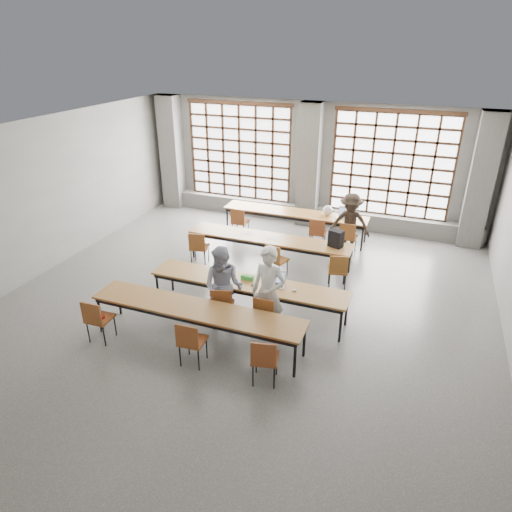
{
  "coord_description": "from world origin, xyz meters",
  "views": [
    {
      "loc": [
        3.17,
        -7.36,
        5.08
      ],
      "look_at": [
        0.2,
        0.4,
        1.07
      ],
      "focal_mm": 32.0,
      "sensor_mm": 36.0,
      "label": 1
    }
  ],
  "objects_px": {
    "chair_front_left": "(222,303)",
    "chair_front_right": "(266,312)",
    "chair_near_right": "(264,357)",
    "backpack": "(336,239)",
    "chair_back_left": "(239,220)",
    "chair_mid_right": "(338,268)",
    "chair_back_right": "(348,235)",
    "chair_near_mid": "(190,339)",
    "desk_row_b": "(269,240)",
    "chair_mid_centre": "(275,258)",
    "plastic_bag": "(328,211)",
    "student_female": "(223,287)",
    "student_back": "(350,224)",
    "desk_row_d": "(197,311)",
    "phone": "(255,285)",
    "chair_back_mid": "(317,231)",
    "chair_mid_left": "(198,245)",
    "green_box": "(247,278)",
    "mouse": "(294,290)",
    "desk_row_c": "(248,285)",
    "desk_row_a": "(295,214)",
    "laptop_front": "(276,281)",
    "laptop_back": "(345,215)",
    "student_male": "(268,292)",
    "red_pouch": "(100,316)",
    "chair_near_left": "(97,317)"
  },
  "relations": [
    {
      "from": "chair_mid_left",
      "to": "green_box",
      "type": "distance_m",
      "value": 2.42
    },
    {
      "from": "desk_row_b",
      "to": "green_box",
      "type": "xyz_separation_m",
      "value": [
        0.3,
        -2.14,
        0.11
      ]
    },
    {
      "from": "chair_near_mid",
      "to": "student_back",
      "type": "distance_m",
      "value": 5.73
    },
    {
      "from": "chair_mid_right",
      "to": "backpack",
      "type": "relative_size",
      "value": 2.2
    },
    {
      "from": "student_female",
      "to": "laptop_back",
      "type": "relative_size",
      "value": 4.45
    },
    {
      "from": "chair_front_right",
      "to": "mouse",
      "type": "relative_size",
      "value": 8.98
    },
    {
      "from": "desk_row_c",
      "to": "student_back",
      "type": "bearing_deg",
      "value": 69.92
    },
    {
      "from": "desk_row_c",
      "to": "chair_back_mid",
      "type": "height_order",
      "value": "chair_back_mid"
    },
    {
      "from": "red_pouch",
      "to": "chair_mid_left",
      "type": "bearing_deg",
      "value": 85.39
    },
    {
      "from": "chair_front_right",
      "to": "chair_mid_left",
      "type": "bearing_deg",
      "value": 138.72
    },
    {
      "from": "chair_back_right",
      "to": "chair_mid_right",
      "type": "relative_size",
      "value": 1.0
    },
    {
      "from": "desk_row_d",
      "to": "chair_mid_centre",
      "type": "distance_m",
      "value": 2.86
    },
    {
      "from": "plastic_bag",
      "to": "desk_row_a",
      "type": "bearing_deg",
      "value": -176.82
    },
    {
      "from": "desk_row_d",
      "to": "chair_back_mid",
      "type": "distance_m",
      "value": 4.85
    },
    {
      "from": "chair_back_right",
      "to": "backpack",
      "type": "bearing_deg",
      "value": -93.42
    },
    {
      "from": "red_pouch",
      "to": "desk_row_a",
      "type": "bearing_deg",
      "value": 71.9
    },
    {
      "from": "chair_mid_centre",
      "to": "plastic_bag",
      "type": "relative_size",
      "value": 3.08
    },
    {
      "from": "desk_row_a",
      "to": "mouse",
      "type": "bearing_deg",
      "value": -73.67
    },
    {
      "from": "chair_mid_right",
      "to": "phone",
      "type": "relative_size",
      "value": 6.77
    },
    {
      "from": "desk_row_b",
      "to": "chair_mid_right",
      "type": "bearing_deg",
      "value": -19.01
    },
    {
      "from": "chair_front_left",
      "to": "chair_back_mid",
      "type": "bearing_deg",
      "value": 78.89
    },
    {
      "from": "desk_row_c",
      "to": "chair_front_right",
      "type": "xyz_separation_m",
      "value": [
        0.6,
        -0.63,
        -0.13
      ]
    },
    {
      "from": "chair_near_right",
      "to": "backpack",
      "type": "relative_size",
      "value": 2.2
    },
    {
      "from": "chair_back_left",
      "to": "chair_mid_centre",
      "type": "xyz_separation_m",
      "value": [
        1.7,
        -1.92,
        0.0
      ]
    },
    {
      "from": "chair_back_left",
      "to": "plastic_bag",
      "type": "distance_m",
      "value": 2.42
    },
    {
      "from": "laptop_back",
      "to": "chair_near_left",
      "type": "bearing_deg",
      "value": -118.25
    },
    {
      "from": "desk_row_b",
      "to": "backpack",
      "type": "xyz_separation_m",
      "value": [
        1.6,
        0.05,
        0.27
      ]
    },
    {
      "from": "phone",
      "to": "backpack",
      "type": "relative_size",
      "value": 0.33
    },
    {
      "from": "chair_front_left",
      "to": "chair_front_right",
      "type": "relative_size",
      "value": 1.0
    },
    {
      "from": "desk_row_d",
      "to": "phone",
      "type": "xyz_separation_m",
      "value": [
        0.68,
        1.12,
        0.07
      ]
    },
    {
      "from": "chair_back_right",
      "to": "chair_near_mid",
      "type": "bearing_deg",
      "value": -106.86
    },
    {
      "from": "chair_mid_centre",
      "to": "backpack",
      "type": "height_order",
      "value": "backpack"
    },
    {
      "from": "desk_row_d",
      "to": "red_pouch",
      "type": "relative_size",
      "value": 20.0
    },
    {
      "from": "desk_row_a",
      "to": "student_male",
      "type": "height_order",
      "value": "student_male"
    },
    {
      "from": "chair_mid_centre",
      "to": "chair_front_right",
      "type": "xyz_separation_m",
      "value": [
        0.56,
        -2.22,
        0.0
      ]
    },
    {
      "from": "chair_near_mid",
      "to": "desk_row_b",
      "type": "bearing_deg",
      "value": 90.7
    },
    {
      "from": "plastic_bag",
      "to": "chair_front_left",
      "type": "bearing_deg",
      "value": -100.67
    },
    {
      "from": "chair_mid_centre",
      "to": "laptop_back",
      "type": "height_order",
      "value": "laptop_back"
    },
    {
      "from": "student_female",
      "to": "student_back",
      "type": "height_order",
      "value": "student_female"
    },
    {
      "from": "desk_row_b",
      "to": "plastic_bag",
      "type": "xyz_separation_m",
      "value": [
        0.98,
        1.97,
        0.21
      ]
    },
    {
      "from": "laptop_front",
      "to": "laptop_back",
      "type": "xyz_separation_m",
      "value": [
        0.54,
        4.14,
        0.0
      ]
    },
    {
      "from": "red_pouch",
      "to": "chair_near_right",
      "type": "bearing_deg",
      "value": -1.38
    },
    {
      "from": "chair_front_left",
      "to": "student_female",
      "type": "bearing_deg",
      "value": 100.59
    },
    {
      "from": "chair_near_mid",
      "to": "mouse",
      "type": "bearing_deg",
      "value": 55.73
    },
    {
      "from": "mouse",
      "to": "green_box",
      "type": "xyz_separation_m",
      "value": [
        -1.0,
        0.1,
        0.03
      ]
    },
    {
      "from": "chair_back_right",
      "to": "laptop_back",
      "type": "relative_size",
      "value": 2.41
    },
    {
      "from": "desk_row_a",
      "to": "chair_back_mid",
      "type": "bearing_deg",
      "value": -38.0
    },
    {
      "from": "desk_row_a",
      "to": "chair_near_mid",
      "type": "relative_size",
      "value": 4.55
    },
    {
      "from": "chair_back_left",
      "to": "chair_mid_right",
      "type": "bearing_deg",
      "value": -31.44
    },
    {
      "from": "mouse",
      "to": "chair_near_left",
      "type": "bearing_deg",
      "value": -149.84
    }
  ]
}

